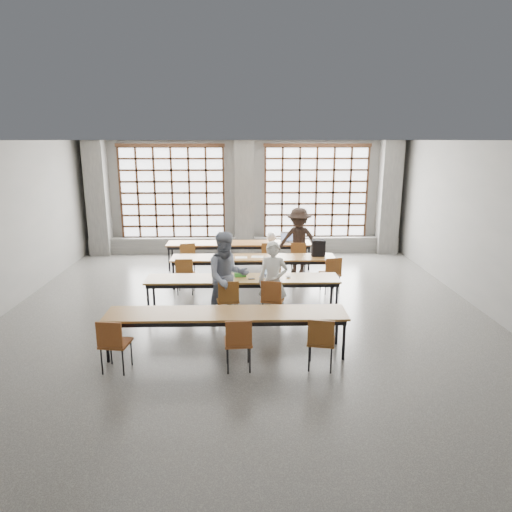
% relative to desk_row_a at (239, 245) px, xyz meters
% --- Properties ---
extents(floor, '(11.00, 11.00, 0.00)m').
position_rel_desk_row_a_xyz_m(floor, '(0.15, -3.53, -0.66)').
color(floor, '#4B4B49').
rests_on(floor, ground).
extents(ceiling, '(11.00, 11.00, 0.00)m').
position_rel_desk_row_a_xyz_m(ceiling, '(0.15, -3.53, 2.84)').
color(ceiling, silver).
rests_on(ceiling, floor).
extents(wall_back, '(10.00, 0.00, 10.00)m').
position_rel_desk_row_a_xyz_m(wall_back, '(0.15, 1.97, 1.09)').
color(wall_back, slate).
rests_on(wall_back, floor).
extents(wall_front, '(10.00, 0.00, 10.00)m').
position_rel_desk_row_a_xyz_m(wall_front, '(0.15, -9.03, 1.09)').
color(wall_front, slate).
rests_on(wall_front, floor).
extents(wall_right, '(0.00, 11.00, 11.00)m').
position_rel_desk_row_a_xyz_m(wall_right, '(5.15, -3.53, 1.09)').
color(wall_right, slate).
rests_on(wall_right, floor).
extents(column_left, '(0.60, 0.55, 3.50)m').
position_rel_desk_row_a_xyz_m(column_left, '(-4.35, 1.69, 1.09)').
color(column_left, '#50504E').
rests_on(column_left, floor).
extents(column_mid, '(0.60, 0.55, 3.50)m').
position_rel_desk_row_a_xyz_m(column_mid, '(0.15, 1.69, 1.09)').
color(column_mid, '#50504E').
rests_on(column_mid, floor).
extents(column_right, '(0.60, 0.55, 3.50)m').
position_rel_desk_row_a_xyz_m(column_right, '(4.65, 1.69, 1.09)').
color(column_right, '#50504E').
rests_on(column_right, floor).
extents(window_left, '(3.32, 0.12, 3.00)m').
position_rel_desk_row_a_xyz_m(window_left, '(-2.10, 1.90, 1.24)').
color(window_left, white).
rests_on(window_left, wall_back).
extents(window_right, '(3.32, 0.12, 3.00)m').
position_rel_desk_row_a_xyz_m(window_right, '(2.40, 1.90, 1.24)').
color(window_right, white).
rests_on(window_right, wall_back).
extents(sill_ledge, '(9.80, 0.35, 0.50)m').
position_rel_desk_row_a_xyz_m(sill_ledge, '(0.15, 1.77, -0.41)').
color(sill_ledge, '#50504E').
rests_on(sill_ledge, floor).
extents(desk_row_a, '(4.00, 0.70, 0.73)m').
position_rel_desk_row_a_xyz_m(desk_row_a, '(0.00, 0.00, 0.00)').
color(desk_row_a, brown).
rests_on(desk_row_a, floor).
extents(desk_row_b, '(4.00, 0.70, 0.73)m').
position_rel_desk_row_a_xyz_m(desk_row_b, '(0.37, -1.61, 0.00)').
color(desk_row_b, brown).
rests_on(desk_row_b, floor).
extents(desk_row_c, '(4.00, 0.70, 0.73)m').
position_rel_desk_row_a_xyz_m(desk_row_c, '(0.11, -3.34, 0.00)').
color(desk_row_c, brown).
rests_on(desk_row_c, floor).
extents(desk_row_d, '(4.00, 0.70, 0.73)m').
position_rel_desk_row_a_xyz_m(desk_row_d, '(-0.15, -5.29, 0.00)').
color(desk_row_d, brown).
rests_on(desk_row_d, floor).
extents(chair_back_left, '(0.52, 0.52, 0.88)m').
position_rel_desk_row_a_xyz_m(chair_back_left, '(-1.38, -0.63, -0.13)').
color(chair_back_left, brown).
rests_on(chair_back_left, floor).
extents(chair_back_mid, '(0.43, 0.43, 0.88)m').
position_rel_desk_row_a_xyz_m(chair_back_mid, '(0.80, -0.63, -0.13)').
color(chair_back_mid, brown).
rests_on(chair_back_mid, floor).
extents(chair_back_right, '(0.47, 0.48, 0.88)m').
position_rel_desk_row_a_xyz_m(chair_back_right, '(1.59, -0.63, -0.13)').
color(chair_back_right, brown).
rests_on(chair_back_right, floor).
extents(chair_mid_left, '(0.42, 0.43, 0.88)m').
position_rel_desk_row_a_xyz_m(chair_mid_left, '(-1.23, -2.24, -0.13)').
color(chair_mid_left, brown).
rests_on(chair_mid_left, floor).
extents(chair_mid_centre, '(0.47, 0.47, 0.88)m').
position_rel_desk_row_a_xyz_m(chair_mid_centre, '(0.77, -2.24, -0.13)').
color(chair_mid_centre, brown).
rests_on(chair_mid_centre, floor).
extents(chair_mid_right, '(0.49, 0.49, 0.88)m').
position_rel_desk_row_a_xyz_m(chair_mid_right, '(2.18, -2.24, -0.13)').
color(chair_mid_right, brown).
rests_on(chair_mid_right, floor).
extents(chair_front_left, '(0.48, 0.48, 0.88)m').
position_rel_desk_row_a_xyz_m(chair_front_left, '(-0.18, -3.97, -0.13)').
color(chair_front_left, brown).
rests_on(chair_front_left, floor).
extents(chair_front_right, '(0.51, 0.51, 0.88)m').
position_rel_desk_row_a_xyz_m(chair_front_right, '(0.69, -3.97, -0.13)').
color(chair_front_right, brown).
rests_on(chair_front_right, floor).
extents(chair_near_left, '(0.47, 0.48, 0.88)m').
position_rel_desk_row_a_xyz_m(chair_near_left, '(-1.86, -5.92, -0.13)').
color(chair_near_left, brown).
rests_on(chair_near_left, floor).
extents(chair_near_mid, '(0.45, 0.45, 0.88)m').
position_rel_desk_row_a_xyz_m(chair_near_mid, '(0.05, -5.92, -0.13)').
color(chair_near_mid, brown).
rests_on(chair_near_mid, floor).
extents(chair_near_right, '(0.50, 0.50, 0.88)m').
position_rel_desk_row_a_xyz_m(chair_near_right, '(1.33, -5.92, -0.13)').
color(chair_near_right, brown).
rests_on(chair_near_right, floor).
extents(student_male, '(0.65, 0.49, 1.60)m').
position_rel_desk_row_a_xyz_m(student_male, '(0.71, -3.84, 0.14)').
color(student_male, silver).
rests_on(student_male, floor).
extents(student_female, '(1.03, 0.89, 1.80)m').
position_rel_desk_row_a_xyz_m(student_female, '(-0.19, -3.84, 0.24)').
color(student_female, navy).
rests_on(student_female, floor).
extents(student_back, '(1.29, 0.97, 1.77)m').
position_rel_desk_row_a_xyz_m(student_back, '(1.60, -0.50, 0.22)').
color(student_back, black).
rests_on(student_back, floor).
extents(laptop_front, '(0.45, 0.42, 0.26)m').
position_rel_desk_row_a_xyz_m(laptop_front, '(0.68, -3.24, 0.13)').
color(laptop_front, silver).
rests_on(laptop_front, desk_row_c).
extents(laptop_back, '(0.37, 0.32, 0.26)m').
position_rel_desk_row_a_xyz_m(laptop_back, '(1.35, 0.11, 0.13)').
color(laptop_back, silver).
rests_on(laptop_back, desk_row_a).
extents(mouse, '(0.10, 0.07, 0.04)m').
position_rel_desk_row_a_xyz_m(mouse, '(1.06, -3.36, 0.08)').
color(mouse, white).
rests_on(mouse, desk_row_c).
extents(green_box, '(0.26, 0.11, 0.09)m').
position_rel_desk_row_a_xyz_m(green_box, '(0.06, -3.26, 0.11)').
color(green_box, '#37902F').
rests_on(green_box, desk_row_c).
extents(phone, '(0.14, 0.08, 0.01)m').
position_rel_desk_row_a_xyz_m(phone, '(0.29, -3.44, 0.07)').
color(phone, black).
rests_on(phone, desk_row_c).
extents(paper_sheet_b, '(0.30, 0.22, 0.00)m').
position_rel_desk_row_a_xyz_m(paper_sheet_b, '(0.07, -1.66, 0.07)').
color(paper_sheet_b, white).
rests_on(paper_sheet_b, desk_row_b).
extents(paper_sheet_c, '(0.32, 0.25, 0.00)m').
position_rel_desk_row_a_xyz_m(paper_sheet_c, '(0.47, -1.61, 0.07)').
color(paper_sheet_c, white).
rests_on(paper_sheet_c, desk_row_b).
extents(backpack, '(0.32, 0.20, 0.40)m').
position_rel_desk_row_a_xyz_m(backpack, '(1.97, -1.56, 0.27)').
color(backpack, black).
rests_on(backpack, desk_row_b).
extents(plastic_bag, '(0.31, 0.27, 0.29)m').
position_rel_desk_row_a_xyz_m(plastic_bag, '(0.90, 0.05, 0.21)').
color(plastic_bag, silver).
rests_on(plastic_bag, desk_row_a).
extents(red_pouch, '(0.21, 0.13, 0.06)m').
position_rel_desk_row_a_xyz_m(red_pouch, '(-1.85, -5.84, -0.16)').
color(red_pouch, '#B52416').
rests_on(red_pouch, chair_near_left).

